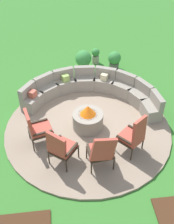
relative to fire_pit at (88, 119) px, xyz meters
name	(u,v)px	position (x,y,z in m)	size (l,w,h in m)	color
ground_plane	(88,128)	(0.00, 0.00, -0.36)	(24.00, 24.00, 0.00)	#387A2D
patio_circle	(88,128)	(0.00, 0.00, -0.33)	(4.70, 4.70, 0.06)	gray
fire_pit	(88,119)	(0.00, 0.00, 0.00)	(0.86, 0.86, 0.77)	gray
curved_stone_bench	(93,90)	(0.31, 1.34, 0.00)	(4.09, 2.27, 0.77)	gray
lounge_chair_front_left	(37,127)	(-1.38, -0.45, 0.26)	(0.73, 0.66, 1.09)	#2D2319
lounge_chair_front_right	(61,147)	(-0.80, -1.22, 0.27)	(0.79, 0.83, 1.15)	#2D2319
lounge_chair_back_left	(101,151)	(0.14, -1.44, 0.26)	(0.68, 0.60, 1.11)	#2D2319
lounge_chair_back_right	(134,135)	(1.01, -1.05, 0.28)	(0.78, 0.82, 1.17)	#2D2319
potted_plant_1	(96,55)	(0.75, 3.67, -0.03)	(0.30, 0.30, 0.60)	#A89E8E
potted_plant_2	(114,60)	(1.38, 3.15, 0.01)	(0.48, 0.48, 0.69)	#605B56
potted_plant_4	(83,60)	(0.22, 3.14, 0.09)	(0.59, 0.59, 0.81)	brown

